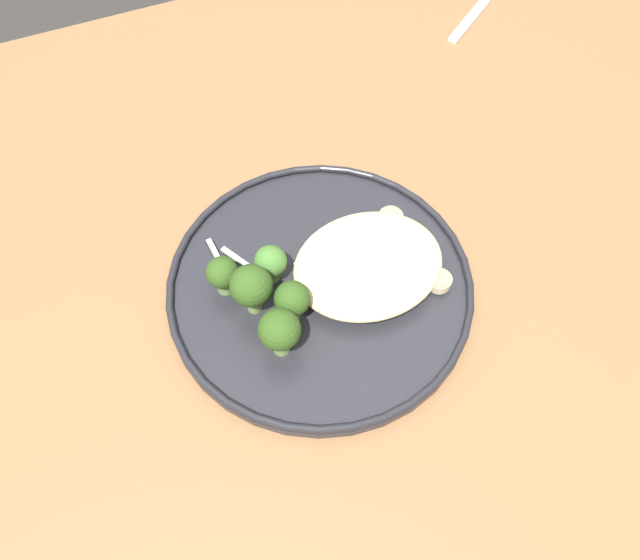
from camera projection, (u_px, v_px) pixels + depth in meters
ground at (321, 495)px, 1.25m from camera, size 6.00×6.00×0.00m
wooden_dining_table at (322, 348)px, 0.69m from camera, size 1.40×1.00×0.74m
dinner_plate at (320, 286)px, 0.62m from camera, size 0.29×0.29×0.02m
noodle_bed at (368, 265)px, 0.61m from camera, size 0.14×0.12×0.03m
seared_scallop_tiny_bay at (337, 286)px, 0.61m from camera, size 0.02×0.02×0.01m
seared_scallop_right_edge at (356, 235)px, 0.64m from camera, size 0.03×0.03×0.02m
seared_scallop_on_noodles at (377, 273)px, 0.62m from camera, size 0.03×0.03×0.01m
seared_scallop_rear_pale at (325, 262)px, 0.62m from camera, size 0.03×0.03×0.01m
seared_scallop_center_golden at (439, 281)px, 0.61m from camera, size 0.02×0.02×0.01m
seared_scallop_front_small at (391, 219)px, 0.65m from camera, size 0.02×0.02×0.02m
broccoli_floret_beside_noodles at (280, 331)px, 0.56m from camera, size 0.04×0.04×0.06m
broccoli_floret_front_edge at (290, 295)px, 0.58m from camera, size 0.03×0.03×0.05m
broccoli_floret_split_head at (223, 274)px, 0.60m from camera, size 0.03×0.03×0.04m
broccoli_floret_near_rim at (271, 263)px, 0.60m from camera, size 0.03×0.03×0.04m
broccoli_floret_tall_stalk at (251, 287)px, 0.57m from camera, size 0.04×0.04×0.06m
onion_sliver_pale_crescent at (220, 263)px, 0.63m from camera, size 0.01×0.06×0.00m
onion_sliver_curled_piece at (245, 264)px, 0.63m from camera, size 0.03×0.05×0.00m
onion_sliver_short_strip at (314, 251)px, 0.63m from camera, size 0.05×0.02×0.00m
onion_sliver_long_sliver at (243, 281)px, 0.62m from camera, size 0.02×0.04×0.00m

